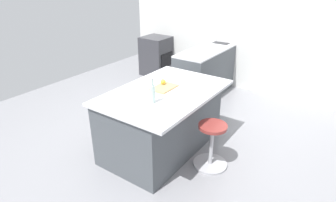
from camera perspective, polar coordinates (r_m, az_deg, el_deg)
ground_plane at (r=4.31m, az=0.34°, el=-7.77°), size 6.90×6.90×0.00m
interior_partition_left at (r=6.04m, az=15.02°, el=14.71°), size 0.15×5.31×2.68m
sink_cabinet at (r=6.08m, az=9.43°, el=6.82°), size 2.39×0.60×1.21m
oven_range at (r=6.85m, az=-2.37°, el=9.02°), size 0.60×0.61×0.90m
kitchen_island at (r=3.93m, az=-1.16°, el=-3.68°), size 1.74×1.16×0.88m
stool_by_window at (r=3.70m, az=8.65°, el=-9.03°), size 0.44×0.44×0.60m
cutting_board at (r=3.80m, az=-0.86°, el=2.72°), size 0.36×0.24×0.02m
apple_yellow at (r=3.87m, az=-0.99°, el=3.87°), size 0.07×0.07×0.07m
water_bottle at (r=3.34m, az=-3.11°, el=1.55°), size 0.06×0.06×0.31m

